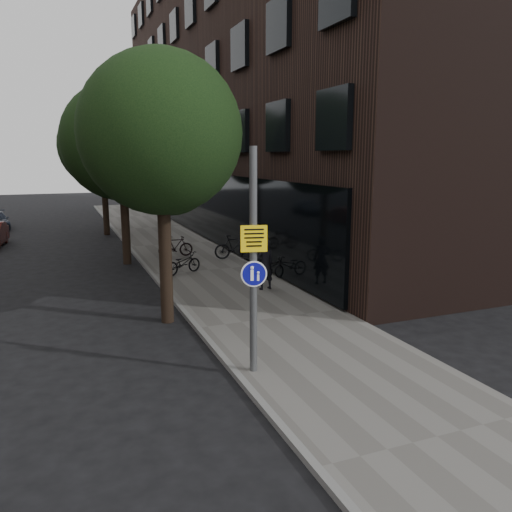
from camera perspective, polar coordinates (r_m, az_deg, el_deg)
ground at (r=11.63m, az=7.79°, el=-12.55°), size 120.00×120.00×0.00m
sidewalk at (r=20.53m, az=-5.46°, el=-1.74°), size 4.50×60.00×0.12m
curb_edge at (r=20.03m, az=-11.65°, el=-2.24°), size 0.15×60.00×0.13m
building_right_dark_brick at (r=34.41m, az=2.18°, el=18.53°), size 12.00×40.00×18.00m
street_tree_near at (r=14.13m, az=-10.61°, el=12.85°), size 4.40×4.40×7.50m
street_tree_mid at (r=22.52m, az=-15.00°, el=12.04°), size 5.00×5.00×7.80m
street_tree_far at (r=31.47m, az=-17.07°, el=11.63°), size 5.00×5.00×7.80m
signpost at (r=10.37m, az=-0.30°, el=-0.68°), size 0.54×0.16×4.77m
pedestrian at (r=17.28m, az=1.04°, el=-0.99°), size 0.69×0.49×1.76m
parked_bike_facade_near at (r=18.83m, az=1.31°, el=-1.32°), size 1.77×0.94×0.88m
parked_bike_facade_far at (r=22.56m, az=-2.49°, el=1.06°), size 1.87×0.79×1.09m
parked_bike_curb_near at (r=19.86m, az=-8.34°, el=-0.80°), size 1.74×1.20×0.87m
parked_bike_curb_far at (r=23.28m, az=-9.18°, el=1.10°), size 1.63×0.51×0.97m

